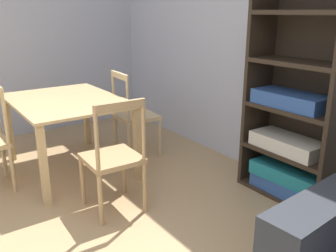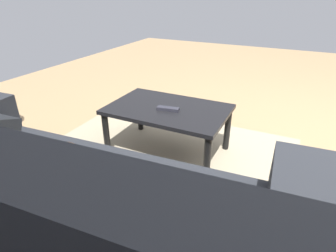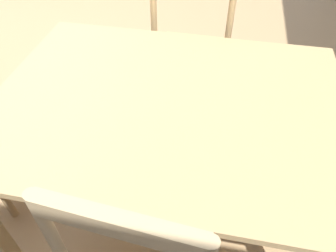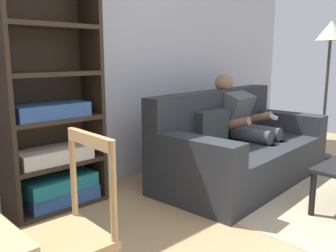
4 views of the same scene
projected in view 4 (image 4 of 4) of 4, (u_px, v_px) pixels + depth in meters
wall_back at (74, 46)px, 3.39m from camera, size 6.99×0.12×2.80m
couch at (238, 149)px, 3.88m from camera, size 2.14×1.12×0.94m
person_lounging at (244, 123)px, 4.05m from camera, size 0.61×0.97×1.11m
bookshelf at (52, 122)px, 3.08m from camera, size 0.83×0.36×1.95m
dining_chair_facing_couch at (65, 238)px, 1.73m from camera, size 0.44×0.44×0.94m
floor_lamp at (330, 43)px, 4.49m from camera, size 0.36×0.36×1.74m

